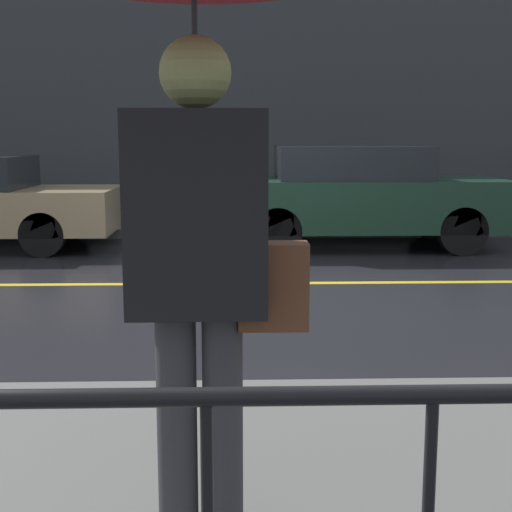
{
  "coord_description": "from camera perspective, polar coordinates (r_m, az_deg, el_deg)",
  "views": [
    {
      "loc": [
        -0.36,
        -7.73,
        1.6
      ],
      "look_at": [
        -0.21,
        -2.85,
        0.79
      ],
      "focal_mm": 50.0,
      "sensor_mm": 36.0,
      "label": 1
    }
  ],
  "objects": [
    {
      "name": "car_dark_green",
      "position": [
        10.59,
        8.16,
        4.84
      ],
      "size": [
        4.1,
        1.84,
        1.48
      ],
      "color": "#193828",
      "rests_on": "ground_plane"
    },
    {
      "name": "ground_plane",
      "position": [
        7.9,
        0.89,
        -2.22
      ],
      "size": [
        80.0,
        80.0,
        0.0
      ],
      "primitive_type": "plane",
      "color": "black"
    },
    {
      "name": "sidewalk_far",
      "position": [
        12.39,
        -0.08,
        2.39
      ],
      "size": [
        28.0,
        1.97,
        0.14
      ],
      "color": "#60605E",
      "rests_on": "ground_plane"
    },
    {
      "name": "building_storefront",
      "position": [
        13.47,
        -0.23,
        14.26
      ],
      "size": [
        28.0,
        0.3,
        5.45
      ],
      "color": "#383D42",
      "rests_on": "ground_plane"
    },
    {
      "name": "pedestrian",
      "position": [
        2.41,
        -4.74,
        14.31
      ],
      "size": [
        0.99,
        0.99,
        2.19
      ],
      "rotation": [
        0.0,
        0.0,
        3.14
      ],
      "color": "#333338",
      "rests_on": "sidewalk_near"
    },
    {
      "name": "lane_marking",
      "position": [
        7.9,
        0.89,
        -2.19
      ],
      "size": [
        25.2,
        0.12,
        0.01
      ],
      "color": "gold",
      "rests_on": "ground_plane"
    }
  ]
}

